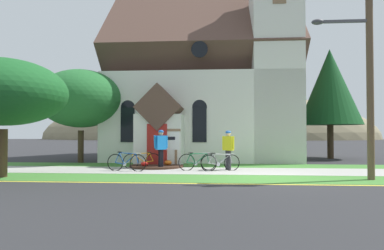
% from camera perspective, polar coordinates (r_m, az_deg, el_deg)
% --- Properties ---
extents(ground, '(140.00, 140.00, 0.00)m').
position_cam_1_polar(ground, '(16.81, 10.65, -6.98)').
color(ground, '#2B2B2D').
extents(sidewalk_slab, '(32.00, 2.68, 0.01)m').
position_cam_1_polar(sidewalk_slab, '(14.70, 0.59, -7.80)').
color(sidewalk_slab, '#A8A59E').
rests_on(sidewalk_slab, ground).
extents(grass_verge, '(32.00, 2.18, 0.01)m').
position_cam_1_polar(grass_verge, '(12.29, -0.15, -9.07)').
color(grass_verge, '#427F33').
rests_on(grass_verge, ground).
extents(church_lawn, '(24.00, 2.06, 0.01)m').
position_cam_1_polar(church_lawn, '(17.05, 1.12, -6.91)').
color(church_lawn, '#427F33').
rests_on(church_lawn, ground).
extents(curb_paint_stripe, '(28.00, 0.16, 0.01)m').
position_cam_1_polar(curb_paint_stripe, '(11.07, -0.66, -9.94)').
color(curb_paint_stripe, yellow).
rests_on(curb_paint_stripe, ground).
extents(church_building, '(11.78, 11.31, 12.55)m').
position_cam_1_polar(church_building, '(22.61, 2.69, 6.43)').
color(church_building, silver).
rests_on(church_building, ground).
extents(church_sign, '(2.24, 0.23, 1.85)m').
position_cam_1_polar(church_sign, '(16.71, -5.75, -2.70)').
color(church_sign, '#7F6047').
rests_on(church_sign, ground).
extents(flower_bed, '(2.60, 2.60, 0.34)m').
position_cam_1_polar(flower_bed, '(16.32, -6.12, -6.92)').
color(flower_bed, '#382319').
rests_on(flower_bed, ground).
extents(bicycle_green, '(1.79, 0.30, 0.86)m').
position_cam_1_polar(bicycle_green, '(14.80, -11.14, -6.24)').
color(bicycle_green, black).
rests_on(bicycle_green, ground).
extents(bicycle_yellow, '(1.66, 0.64, 0.79)m').
position_cam_1_polar(bicycle_yellow, '(15.73, -8.47, -6.02)').
color(bicycle_yellow, black).
rests_on(bicycle_yellow, ground).
extents(bicycle_blue, '(1.68, 0.65, 0.81)m').
position_cam_1_polar(bicycle_blue, '(14.86, 0.96, -6.25)').
color(bicycle_blue, black).
rests_on(bicycle_blue, ground).
extents(bicycle_red, '(1.70, 0.59, 0.82)m').
position_cam_1_polar(bicycle_red, '(14.62, 4.84, -6.37)').
color(bicycle_red, black).
rests_on(bicycle_red, ground).
extents(cyclist_in_green_jersey, '(0.53, 0.60, 1.76)m').
position_cam_1_polar(cyclist_in_green_jersey, '(15.03, 6.20, -3.68)').
color(cyclist_in_green_jersey, '#2D2D33').
rests_on(cyclist_in_green_jersey, ground).
extents(cyclist_in_white_jersey, '(0.58, 0.52, 1.79)m').
position_cam_1_polar(cyclist_in_white_jersey, '(15.42, -5.34, -3.53)').
color(cyclist_in_white_jersey, black).
rests_on(cyclist_in_white_jersey, ground).
extents(utility_pole, '(3.12, 0.28, 8.07)m').
position_cam_1_polar(utility_pole, '(13.67, 27.65, 10.70)').
color(utility_pole, brown).
rests_on(utility_pole, ground).
extents(roadside_conifer, '(3.97, 3.97, 7.10)m').
position_cam_1_polar(roadside_conifer, '(23.49, 22.47, 6.01)').
color(roadside_conifer, '#3D2D1E').
rests_on(roadside_conifer, ground).
extents(yard_deciduous_tree, '(4.69, 4.69, 5.19)m').
position_cam_1_polar(yard_deciduous_tree, '(19.79, -18.40, 4.26)').
color(yard_deciduous_tree, '#3D2D1E').
rests_on(yard_deciduous_tree, ground).
extents(verge_sapling, '(4.60, 4.60, 4.43)m').
position_cam_1_polar(verge_sapling, '(14.48, -29.40, 4.84)').
color(verge_sapling, '#4C3823').
rests_on(verge_sapling, ground).
extents(distant_hill, '(88.67, 38.38, 24.96)m').
position_cam_1_polar(distant_hill, '(88.92, 2.44, -2.41)').
color(distant_hill, '#847A5B').
rests_on(distant_hill, ground).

